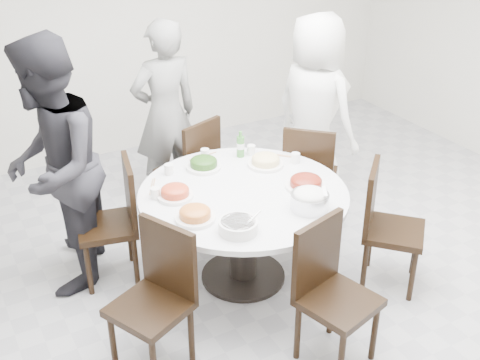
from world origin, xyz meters
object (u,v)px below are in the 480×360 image
diner_left (53,168)px  chair_s (339,299)px  chair_sw (150,305)px  chair_se (394,229)px  beverage_bottle (240,144)px  rice_bowl (310,202)px  chair_nw (107,224)px  diner_middle (165,115)px  diner_right (314,111)px  dining_table (243,236)px  soup_bowl (238,226)px  chair_ne (310,173)px  chair_n (187,168)px

diner_left → chair_s: bearing=60.4°
chair_sw → chair_se: same height
beverage_bottle → rice_bowl: bearing=-89.5°
chair_nw → diner_middle: 1.31m
chair_s → rice_bowl: chair_s is taller
diner_right → diner_left: bearing=78.0°
chair_se → beverage_bottle: (-0.67, 1.10, 0.38)m
beverage_bottle → chair_s: bearing=-96.3°
dining_table → diner_middle: bearing=90.3°
chair_s → soup_bowl: chair_s is taller
chair_ne → diner_middle: diner_middle is taller
chair_n → beverage_bottle: beverage_bottle is taller
dining_table → diner_middle: (-0.01, 1.40, 0.48)m
chair_n → chair_sw: size_ratio=1.00×
chair_sw → soup_bowl: bearing=71.7°
chair_ne → rice_bowl: 1.12m
chair_ne → chair_n: size_ratio=1.00×
chair_sw → rice_bowl: (1.21, 0.10, 0.33)m
chair_nw → chair_se: bearing=71.6°
chair_n → beverage_bottle: 0.69m
soup_bowl → beverage_bottle: (0.55, 0.96, 0.07)m
chair_n → chair_se: 1.86m
chair_ne → chair_nw: size_ratio=1.00×
chair_nw → beverage_bottle: size_ratio=4.41×
chair_ne → soup_bowl: size_ratio=3.77×
diner_left → chair_ne: bearing=107.7°
chair_ne → chair_nw: 1.78m
chair_ne → beverage_bottle: (-0.64, 0.08, 0.38)m
chair_nw → diner_left: bearing=-103.5°
chair_nw → diner_left: 0.56m
chair_ne → chair_s: size_ratio=1.00×
chair_se → chair_nw: bearing=105.6°
diner_right → rice_bowl: size_ratio=6.66×
chair_se → diner_middle: (-0.94, 1.98, 0.38)m
diner_right → diner_middle: 1.32m
chair_sw → rice_bowl: size_ratio=3.64×
diner_left → rice_bowl: 1.79m
diner_middle → rice_bowl: bearing=96.1°
soup_bowl → diner_right: bearing=40.5°
chair_s → diner_middle: (-0.10, 2.43, 0.38)m
diner_right → beverage_bottle: size_ratio=8.07×
rice_bowl → beverage_bottle: bearing=90.5°
beverage_bottle → soup_bowl: bearing=-119.7°
dining_table → chair_ne: size_ratio=1.58×
diner_left → rice_bowl: bearing=76.8°
chair_ne → diner_middle: 1.38m
diner_right → chair_n: bearing=62.5°
chair_se → diner_middle: 2.23m
dining_table → soup_bowl: (-0.28, -0.44, 0.41)m
rice_bowl → beverage_bottle: (-0.01, 0.94, 0.05)m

